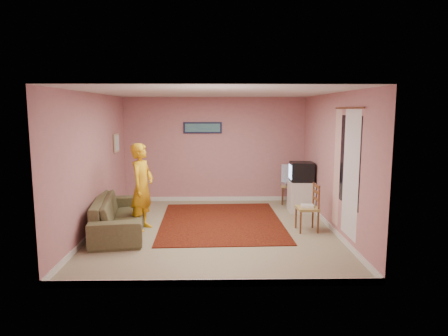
{
  "coord_description": "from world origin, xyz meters",
  "views": [
    {
      "loc": [
        0.04,
        -7.43,
        2.29
      ],
      "look_at": [
        0.19,
        0.6,
        1.12
      ],
      "focal_mm": 32.0,
      "sensor_mm": 36.0,
      "label": 1
    }
  ],
  "objects_px": {
    "chair_a": "(290,181)",
    "sofa": "(119,215)",
    "crt_tv": "(301,172)",
    "person": "(142,187)",
    "tv_cabinet": "(301,196)",
    "chair_b": "(307,202)"
  },
  "relations": [
    {
      "from": "chair_a",
      "to": "chair_b",
      "type": "relative_size",
      "value": 1.02
    },
    {
      "from": "person",
      "to": "chair_a",
      "type": "bearing_deg",
      "value": -40.5
    },
    {
      "from": "crt_tv",
      "to": "person",
      "type": "relative_size",
      "value": 0.32
    },
    {
      "from": "crt_tv",
      "to": "chair_a",
      "type": "bearing_deg",
      "value": 99.66
    },
    {
      "from": "tv_cabinet",
      "to": "chair_b",
      "type": "height_order",
      "value": "chair_b"
    },
    {
      "from": "sofa",
      "to": "tv_cabinet",
      "type": "bearing_deg",
      "value": -78.42
    },
    {
      "from": "sofa",
      "to": "crt_tv",
      "type": "bearing_deg",
      "value": -78.39
    },
    {
      "from": "crt_tv",
      "to": "tv_cabinet",
      "type": "bearing_deg",
      "value": -0.0
    },
    {
      "from": "chair_a",
      "to": "sofa",
      "type": "xyz_separation_m",
      "value": [
        -3.64,
        -2.2,
        -0.24
      ]
    },
    {
      "from": "tv_cabinet",
      "to": "sofa",
      "type": "distance_m",
      "value": 4.02
    },
    {
      "from": "chair_b",
      "to": "sofa",
      "type": "xyz_separation_m",
      "value": [
        -3.56,
        0.02,
        -0.22
      ]
    },
    {
      "from": "tv_cabinet",
      "to": "sofa",
      "type": "relative_size",
      "value": 0.31
    },
    {
      "from": "crt_tv",
      "to": "sofa",
      "type": "distance_m",
      "value": 4.05
    },
    {
      "from": "chair_a",
      "to": "sofa",
      "type": "bearing_deg",
      "value": -138.3
    },
    {
      "from": "chair_a",
      "to": "sofa",
      "type": "distance_m",
      "value": 4.26
    },
    {
      "from": "crt_tv",
      "to": "chair_b",
      "type": "bearing_deg",
      "value": -95.35
    },
    {
      "from": "crt_tv",
      "to": "person",
      "type": "height_order",
      "value": "person"
    },
    {
      "from": "chair_a",
      "to": "person",
      "type": "bearing_deg",
      "value": -136.99
    },
    {
      "from": "sofa",
      "to": "chair_a",
      "type": "bearing_deg",
      "value": -68.24
    },
    {
      "from": "tv_cabinet",
      "to": "crt_tv",
      "type": "xyz_separation_m",
      "value": [
        -0.01,
        0.0,
        0.57
      ]
    },
    {
      "from": "sofa",
      "to": "person",
      "type": "bearing_deg",
      "value": -79.58
    },
    {
      "from": "chair_b",
      "to": "person",
      "type": "relative_size",
      "value": 0.3
    }
  ]
}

